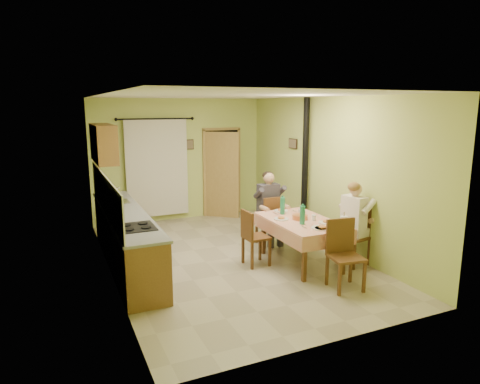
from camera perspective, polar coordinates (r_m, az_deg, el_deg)
name	(u,v)px	position (r m, az deg, el deg)	size (l,w,h in m)	color
floor	(229,258)	(7.63, -1.42, -8.79)	(4.00, 6.00, 0.01)	tan
room_shell	(229,155)	(7.20, -1.50, 4.93)	(4.04, 6.04, 2.82)	#C3D46D
kitchen_run	(126,238)	(7.40, -15.02, -5.89)	(0.64, 3.64, 1.56)	brown
upper_cabinets	(103,143)	(8.38, -17.77, 6.20)	(0.35, 1.40, 0.70)	brown
curtain	(157,168)	(9.85, -10.99, 3.21)	(1.70, 0.07, 2.22)	black
doorway	(222,173)	(10.29, -2.43, 2.57)	(0.96, 0.58, 2.15)	black
dining_table	(301,242)	(7.34, 8.12, -6.59)	(1.01, 1.66, 0.76)	tan
tableware	(305,218)	(7.14, 8.72, -3.39)	(0.81, 1.65, 0.33)	white
chair_far	(269,230)	(8.27, 3.89, -5.06)	(0.41, 0.41, 0.96)	#583518
chair_near	(345,269)	(6.52, 13.81, -9.99)	(0.51, 0.51, 1.01)	#583518
chair_right	(354,247)	(7.51, 14.94, -7.15)	(0.50, 0.50, 0.99)	#583518
chair_left	(255,248)	(7.24, 2.07, -7.50)	(0.41, 0.41, 0.95)	#583518
man_far	(269,200)	(8.14, 3.90, -1.06)	(0.58, 0.47, 1.39)	#38333D
man_right	(355,214)	(7.34, 15.10, -2.81)	(0.52, 0.62, 1.39)	silver
stove_flue	(304,187)	(8.73, 8.58, 0.67)	(0.24, 0.24, 2.80)	black
picture_back	(190,144)	(10.07, -6.73, 6.31)	(0.19, 0.03, 0.23)	black
picture_right	(293,144)	(9.16, 7.07, 6.42)	(0.03, 0.31, 0.21)	brown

